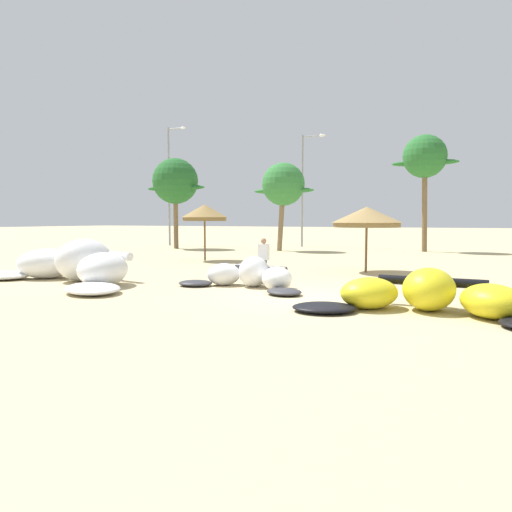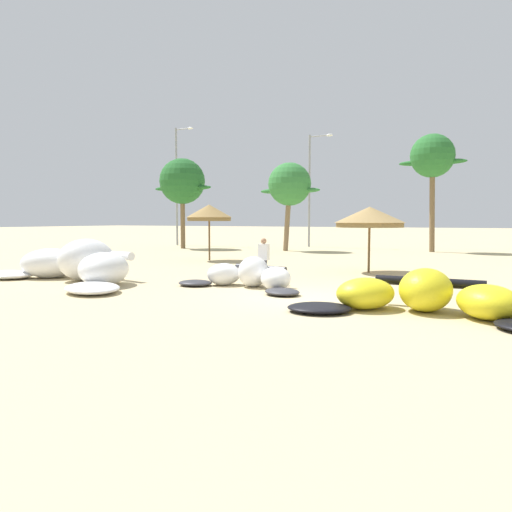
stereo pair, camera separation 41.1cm
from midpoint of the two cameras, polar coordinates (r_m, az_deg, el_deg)
ground_plane at (r=13.86m, az=6.85°, el=-5.07°), size 260.00×260.00×0.00m
kite_far_left at (r=18.59m, az=-20.13°, el=-1.06°), size 8.24×4.65×1.55m
kite_left at (r=15.89m, az=-0.10°, el=-2.39°), size 4.88×2.55×1.03m
kite_left_of_center at (r=12.25m, az=20.30°, el=-4.60°), size 6.51×2.94×1.07m
beach_umbrella_near_van at (r=26.52m, az=-5.18°, el=5.18°), size 2.53×2.53×3.10m
beach_umbrella_middle at (r=20.96m, az=13.98°, el=4.55°), size 2.98×2.98×2.82m
person_near_kites at (r=16.75m, az=1.63°, el=-0.58°), size 0.36×0.24×1.62m
palm_leftmost at (r=38.10m, az=-8.50°, el=8.76°), size 5.33×3.55×7.04m
palm_left at (r=34.74m, az=4.38°, el=8.46°), size 4.65×3.10×6.37m
palm_left_of_gap at (r=36.03m, az=20.66°, el=10.98°), size 4.53×3.02×8.21m
lamppost_west at (r=42.96m, az=-9.06°, el=8.89°), size 1.88×0.24×10.27m
lamppost_west_center at (r=40.31m, az=6.92°, el=8.51°), size 2.08×0.24×9.26m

